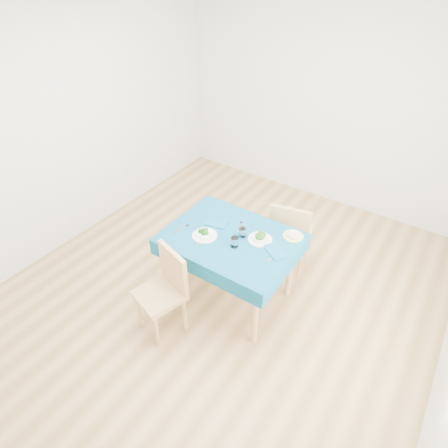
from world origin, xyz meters
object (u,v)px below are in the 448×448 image
Objects in this scene: chair_near at (159,292)px; bowl_far at (260,237)px; table at (230,267)px; chair_far at (292,225)px; side_plate at (293,236)px; bowl_near at (204,233)px.

bowl_far is at bearing 72.33° from chair_near.
chair_far reaches higher than table.
chair_near is 4.26× the size of bowl_far.
table is at bearing -144.87° from side_plate.
table is 0.68m from side_plate.
chair_near is (-0.29, -0.68, 0.09)m from table.
bowl_near reaches higher than table.
bowl_far is at bearing 75.91° from chair_far.
side_plate reaches higher than table.
chair_near is 0.91× the size of chair_far.
chair_near is 0.65m from bowl_near.
chair_far reaches higher than bowl_far.
table is at bearing -154.73° from bowl_far.
bowl_near is (0.09, 0.56, 0.32)m from chair_near.
chair_near reaches higher than table.
bowl_far is (-0.02, -0.66, 0.28)m from chair_far.
side_plate is at bearing 102.06° from chair_far.
bowl_far reaches higher than table.
chair_near is 1.29m from side_plate.
table is 1.24× the size of chair_near.
bowl_near is (-0.46, -0.89, 0.28)m from chair_far.
chair_far is (0.55, 1.45, 0.05)m from chair_near.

